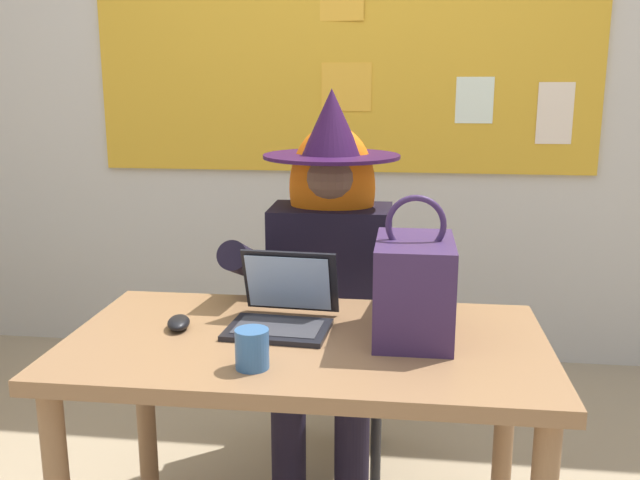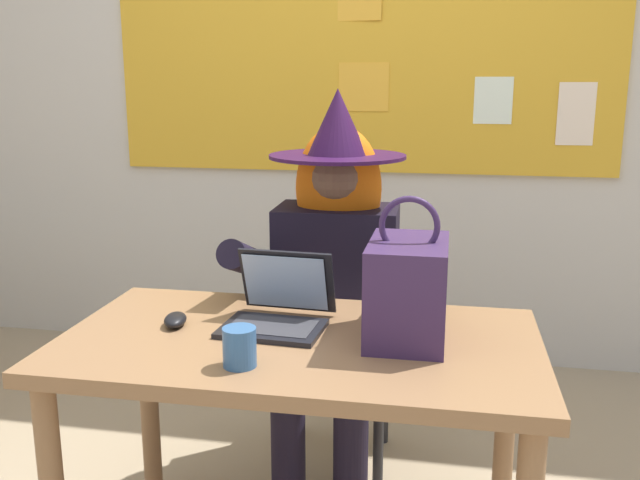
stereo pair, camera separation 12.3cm
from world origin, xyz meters
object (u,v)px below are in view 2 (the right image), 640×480
Objects in this scene: laptop at (278,309)px; chair_at_desk at (338,328)px; person_costumed at (334,264)px; coffee_mug at (240,347)px; computer_mouse at (175,320)px; desk_main at (299,373)px; handbag at (408,289)px.

chair_at_desk is at bearing 87.41° from laptop.
person_costumed is 14.31× the size of coffee_mug.
desk_main is at bearing -16.93° from computer_mouse.
chair_at_desk is 0.80m from computer_mouse.
chair_at_desk is at bearing 50.29° from computer_mouse.
coffee_mug reaches higher than desk_main.
desk_main is at bearing 65.04° from coffee_mug.
person_costumed reaches higher than chair_at_desk.
desk_main is 0.27m from coffee_mug.
chair_at_desk is 2.35× the size of handbag.
laptop is at bearing -8.51° from chair_at_desk.
coffee_mug is (-0.09, -0.79, 0.00)m from person_costumed.
chair_at_desk is 0.65× the size of person_costumed.
chair_at_desk is at bearing 84.53° from coffee_mug.
computer_mouse is (-0.35, -0.68, 0.25)m from chair_at_desk.
person_costumed is (-0.00, 0.58, 0.15)m from desk_main.
person_costumed is at bearing 90.44° from desk_main.
laptop is at bearing 86.32° from coffee_mug.
person_costumed is at bearing -0.07° from chair_at_desk.
chair_at_desk is at bearing 90.74° from desk_main.
computer_mouse is 0.28× the size of handbag.
person_costumed is 0.66m from computer_mouse.
desk_main is 0.18m from laptop.
desk_main is 0.72m from chair_at_desk.
laptop is at bearing -1.17° from computer_mouse.
person_costumed is 3.60× the size of handbag.
coffee_mug is (-0.09, -0.91, 0.28)m from chair_at_desk.
laptop is at bearing 133.47° from desk_main.
computer_mouse is at bearing -177.58° from handbag.
person_costumed is 0.80m from coffee_mug.
coffee_mug is (-0.37, -0.26, -0.09)m from handbag.
handbag is at bearing 21.38° from chair_at_desk.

